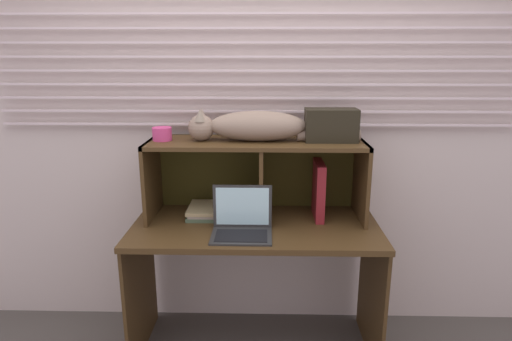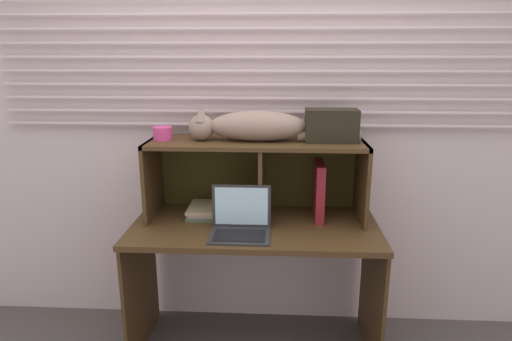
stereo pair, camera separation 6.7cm
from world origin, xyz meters
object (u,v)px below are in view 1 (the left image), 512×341
binder_upright (319,190)px  storage_box (331,125)px  laptop (242,224)px  book_stack (205,211)px  cat (253,127)px  small_basket (162,134)px

binder_upright → storage_box: (0.05, 0.00, 0.36)m
laptop → book_stack: laptop is taller
cat → storage_box: storage_box is taller
book_stack → small_basket: bearing=-179.1°
laptop → cat: bearing=78.0°
binder_upright → laptop: bearing=-149.1°
small_basket → laptop: bearing=-29.3°
laptop → book_stack: bearing=131.9°
small_basket → cat: bearing=-0.0°
cat → laptop: cat is taller
binder_upright → small_basket: 0.90m
binder_upright → book_stack: binder_upright is taller
book_stack → small_basket: small_basket is taller
binder_upright → small_basket: bearing=180.0°
book_stack → storage_box: bearing=-0.3°
cat → binder_upright: 0.50m
cat → laptop: size_ratio=3.03×
small_basket → storage_box: storage_box is taller
laptop → book_stack: (-0.22, 0.25, -0.03)m
book_stack → storage_box: 0.84m
laptop → small_basket: size_ratio=2.93×
cat → laptop: 0.52m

